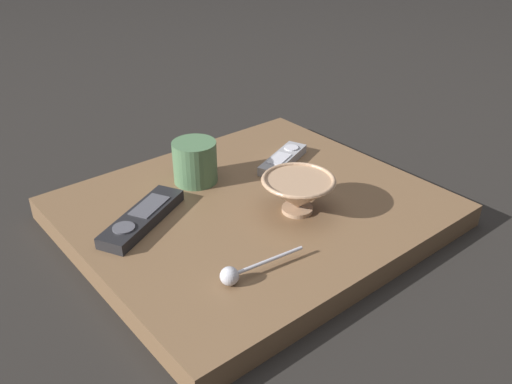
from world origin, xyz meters
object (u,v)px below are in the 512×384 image
at_px(cereal_bowl, 298,193).
at_px(tv_remote_near, 283,159).
at_px(coffee_mug, 195,162).
at_px(teaspoon, 236,274).
at_px(tv_remote_far, 142,218).

distance_m(cereal_bowl, tv_remote_near, 0.20).
xyz_separation_m(cereal_bowl, tv_remote_near, (0.11, 0.16, -0.03)).
relative_size(coffee_mug, teaspoon, 0.59).
bearing_deg(tv_remote_far, tv_remote_near, 2.65).
distance_m(cereal_bowl, teaspoon, 0.23).
xyz_separation_m(tv_remote_near, tv_remote_far, (-0.35, -0.02, 0.00)).
bearing_deg(tv_remote_near, cereal_bowl, -124.22).
xyz_separation_m(cereal_bowl, coffee_mug, (-0.08, 0.22, 0.00)).
bearing_deg(coffee_mug, tv_remote_far, -156.40).
relative_size(cereal_bowl, tv_remote_far, 0.67).
height_order(cereal_bowl, coffee_mug, coffee_mug).
relative_size(tv_remote_near, tv_remote_far, 0.78).
bearing_deg(teaspoon, coffee_mug, 66.30).
xyz_separation_m(cereal_bowl, teaspoon, (-0.21, -0.09, -0.02)).
relative_size(teaspoon, tv_remote_near, 0.95).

